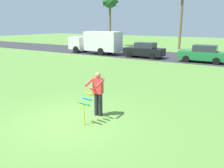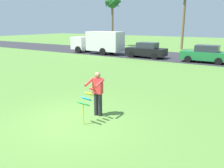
# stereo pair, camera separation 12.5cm
# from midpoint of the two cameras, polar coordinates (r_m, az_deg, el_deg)

# --- Properties ---
(ground_plane) EXTENTS (120.00, 120.00, 0.00)m
(ground_plane) POSITION_cam_midpoint_polar(r_m,az_deg,el_deg) (8.72, -10.14, -9.10)
(ground_plane) COLOR #568438
(road_strip) EXTENTS (120.00, 8.00, 0.01)m
(road_strip) POSITION_cam_midpoint_polar(r_m,az_deg,el_deg) (25.76, 19.63, 6.04)
(road_strip) COLOR #2D2D33
(road_strip) RESTS_ON ground
(person_kite_flyer) EXTENTS (0.60, 0.70, 1.73)m
(person_kite_flyer) POSITION_cam_midpoint_polar(r_m,az_deg,el_deg) (8.82, -3.91, -2.05)
(person_kite_flyer) COLOR #26262B
(person_kite_flyer) RESTS_ON ground
(kite_held) EXTENTS (0.52, 0.66, 1.25)m
(kite_held) POSITION_cam_midpoint_polar(r_m,az_deg,el_deg) (8.20, -6.67, -4.06)
(kite_held) COLOR red
(kite_held) RESTS_ON ground
(parked_truck_white_box) EXTENTS (6.71, 2.15, 2.62)m
(parked_truck_white_box) POSITION_cam_midpoint_polar(r_m,az_deg,el_deg) (27.85, -3.80, 10.35)
(parked_truck_white_box) COLOR silver
(parked_truck_white_box) RESTS_ON ground
(parked_car_black) EXTENTS (4.21, 1.85, 1.60)m
(parked_car_black) POSITION_cam_midpoint_polar(r_m,az_deg,el_deg) (24.85, 7.86, 8.25)
(parked_car_black) COLOR black
(parked_car_black) RESTS_ON ground
(parked_car_green) EXTENTS (4.24, 1.92, 1.60)m
(parked_car_green) POSITION_cam_midpoint_polar(r_m,az_deg,el_deg) (23.08, 21.45, 6.91)
(parked_car_green) COLOR #1E7238
(parked_car_green) RESTS_ON ground
(palm_tree_left_near) EXTENTS (2.58, 2.71, 7.94)m
(palm_tree_left_near) POSITION_cam_midpoint_polar(r_m,az_deg,el_deg) (37.92, -0.62, 19.31)
(palm_tree_left_near) COLOR brown
(palm_tree_left_near) RESTS_ON ground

